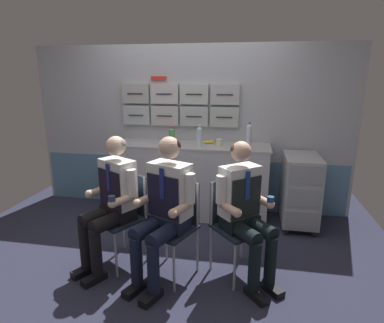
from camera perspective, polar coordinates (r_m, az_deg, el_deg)
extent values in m
cube|color=#292B3F|center=(3.40, -5.05, -16.76)|extent=(4.80, 4.80, 0.04)
cube|color=#AFB1BA|center=(4.29, -0.53, 5.75)|extent=(4.20, 0.06, 2.15)
cube|color=#5885A6|center=(4.43, -0.59, -3.73)|extent=(4.12, 0.01, 0.68)
cube|color=#B2BCC0|center=(4.39, -9.76, 8.13)|extent=(0.36, 0.06, 0.25)
cylinder|color=#202B2D|center=(4.36, -9.93, 8.07)|extent=(0.20, 0.01, 0.01)
cube|color=#BFB8BA|center=(4.28, -4.79, 8.11)|extent=(0.36, 0.06, 0.25)
cylinder|color=#2A1F21|center=(4.24, -4.93, 8.05)|extent=(0.20, 0.01, 0.01)
cube|color=#ADB2B6|center=(4.19, 0.40, 8.03)|extent=(0.36, 0.06, 0.25)
cylinder|color=#261C2A|center=(4.15, 0.31, 7.97)|extent=(0.20, 0.01, 0.01)
cube|color=#ABB5AE|center=(4.14, 5.76, 7.87)|extent=(0.36, 0.06, 0.25)
cylinder|color=black|center=(4.11, 5.72, 7.81)|extent=(0.20, 0.01, 0.01)
cube|color=#B1ADAD|center=(4.37, -9.92, 11.78)|extent=(0.36, 0.06, 0.25)
cylinder|color=#251F27|center=(4.33, -10.09, 11.75)|extent=(0.20, 0.01, 0.01)
cube|color=silver|center=(4.25, -4.88, 11.86)|extent=(0.36, 0.06, 0.25)
cylinder|color=#26272F|center=(4.21, -5.02, 11.83)|extent=(0.20, 0.01, 0.01)
cube|color=#BAC1BE|center=(4.17, 0.41, 11.85)|extent=(0.36, 0.06, 0.25)
cylinder|color=#252823|center=(4.13, 0.32, 11.83)|extent=(0.20, 0.01, 0.01)
cube|color=#B6B7B9|center=(4.12, 5.87, 11.74)|extent=(0.36, 0.06, 0.25)
cylinder|color=#22232C|center=(4.08, 5.82, 11.71)|extent=(0.20, 0.01, 0.01)
cube|color=red|center=(4.28, -5.93, 14.46)|extent=(0.20, 0.02, 0.05)
cube|color=#BDBABF|center=(4.15, -0.05, -3.47)|extent=(1.90, 0.52, 0.90)
cube|color=#AEABAF|center=(4.02, -0.05, 2.84)|extent=(1.94, 0.53, 0.03)
sphere|color=black|center=(3.93, 16.30, -11.76)|extent=(0.07, 0.07, 0.07)
sphere|color=black|center=(3.98, 20.84, -11.83)|extent=(0.07, 0.07, 0.07)
sphere|color=black|center=(4.43, 15.62, -8.59)|extent=(0.07, 0.07, 0.07)
sphere|color=black|center=(4.47, 19.62, -8.69)|extent=(0.07, 0.07, 0.07)
cube|color=#A9ABB0|center=(4.04, 18.57, -4.56)|extent=(0.40, 0.64, 0.79)
cube|color=#94969B|center=(3.84, 18.89, -9.89)|extent=(0.35, 0.01, 0.21)
cube|color=#94969B|center=(3.74, 19.24, -6.20)|extent=(0.35, 0.01, 0.21)
cube|color=#94969B|center=(3.65, 19.59, -2.31)|extent=(0.35, 0.01, 0.21)
cylinder|color=#28282D|center=(3.65, 19.69, -0.52)|extent=(0.32, 0.02, 0.02)
cylinder|color=#A8AAAF|center=(3.32, -17.09, -13.49)|extent=(0.02, 0.02, 0.44)
cylinder|color=#A8AAAF|center=(3.05, -13.31, -15.88)|extent=(0.02, 0.02, 0.44)
cylinder|color=#A8AAAF|center=(3.49, -12.02, -11.61)|extent=(0.02, 0.02, 0.44)
cylinder|color=#A8AAAF|center=(3.24, -8.04, -13.64)|extent=(0.02, 0.02, 0.44)
cube|color=#1A2431|center=(3.17, -12.86, -9.94)|extent=(0.55, 0.55, 0.02)
cube|color=#1A2431|center=(3.19, -10.34, -5.49)|extent=(0.33, 0.21, 0.40)
cylinder|color=#A8AAAF|center=(3.32, -12.44, -4.79)|extent=(0.02, 0.02, 0.40)
cylinder|color=#A8AAAF|center=(3.06, -8.34, -6.35)|extent=(0.02, 0.02, 0.40)
cube|color=black|center=(3.27, -18.68, -17.96)|extent=(0.19, 0.24, 0.06)
cube|color=black|center=(3.14, -16.94, -19.29)|extent=(0.19, 0.24, 0.06)
cylinder|color=black|center=(3.16, -18.42, -13.97)|extent=(0.10, 0.10, 0.43)
cylinder|color=black|center=(3.03, -16.65, -15.17)|extent=(0.10, 0.10, 0.43)
cylinder|color=black|center=(3.13, -16.26, -9.27)|extent=(0.29, 0.37, 0.13)
cylinder|color=black|center=(3.00, -14.40, -10.27)|extent=(0.29, 0.37, 0.13)
cube|color=black|center=(3.14, -12.93, -8.76)|extent=(0.37, 0.33, 0.12)
cube|color=white|center=(3.05, -12.94, -3.77)|extent=(0.38, 0.33, 0.45)
cube|color=black|center=(3.01, -14.39, -4.84)|extent=(0.27, 0.17, 0.36)
cube|color=navy|center=(2.97, -14.66, -2.76)|extent=(0.04, 0.03, 0.25)
cylinder|color=white|center=(3.19, -15.11, -2.15)|extent=(0.08, 0.08, 0.24)
cylinder|color=beige|center=(3.17, -16.24, -5.06)|extent=(0.17, 0.23, 0.07)
sphere|color=beige|center=(3.12, -17.78, -5.50)|extent=(0.08, 0.08, 0.08)
cylinder|color=white|center=(2.88, -10.65, -3.71)|extent=(0.08, 0.08, 0.24)
cylinder|color=beige|center=(2.89, -12.33, -6.74)|extent=(0.17, 0.23, 0.07)
sphere|color=beige|center=(2.84, -13.96, -7.27)|extent=(0.08, 0.08, 0.08)
cylinder|color=navy|center=(2.82, -14.01, -6.52)|extent=(0.06, 0.06, 0.06)
sphere|color=beige|center=(2.96, -13.34, 2.71)|extent=(0.18, 0.18, 0.18)
ellipsoid|color=gray|center=(2.96, -13.15, 3.06)|extent=(0.23, 0.23, 0.12)
cylinder|color=#A8AAAF|center=(3.01, -8.95, -16.15)|extent=(0.02, 0.02, 0.44)
cylinder|color=#A8AAAF|center=(2.81, -3.21, -18.43)|extent=(0.02, 0.02, 0.44)
cylinder|color=#A8AAAF|center=(3.24, -4.56, -13.53)|extent=(0.02, 0.02, 0.44)
cylinder|color=#A8AAAF|center=(3.06, 0.96, -15.35)|extent=(0.02, 0.02, 0.44)
cube|color=#1A2431|center=(2.91, -4.02, -11.91)|extent=(0.53, 0.53, 0.02)
cube|color=#1A2431|center=(2.96, -1.85, -6.90)|extent=(0.35, 0.17, 0.40)
cylinder|color=#A8AAAF|center=(3.06, -4.73, -6.24)|extent=(0.02, 0.02, 0.40)
cylinder|color=#A8AAAF|center=(2.86, 1.00, -7.71)|extent=(0.02, 0.02, 0.40)
cube|color=black|center=(2.94, -10.18, -21.41)|extent=(0.17, 0.24, 0.06)
cube|color=black|center=(2.84, -7.26, -22.79)|extent=(0.17, 0.24, 0.06)
cylinder|color=black|center=(2.83, -9.84, -17.03)|extent=(0.10, 0.10, 0.43)
cylinder|color=black|center=(2.72, -6.86, -18.30)|extent=(0.10, 0.10, 0.43)
cylinder|color=black|center=(2.82, -7.68, -11.55)|extent=(0.27, 0.39, 0.13)
cylinder|color=black|center=(2.71, -4.68, -12.58)|extent=(0.27, 0.39, 0.13)
cube|color=black|center=(2.88, -4.05, -10.65)|extent=(0.39, 0.32, 0.12)
cube|color=white|center=(2.78, -3.91, -4.99)|extent=(0.40, 0.32, 0.47)
cube|color=black|center=(2.72, -5.21, -6.35)|extent=(0.30, 0.14, 0.38)
cube|color=navy|center=(2.67, -5.38, -3.95)|extent=(0.04, 0.02, 0.26)
cylinder|color=white|center=(2.89, -7.20, -3.23)|extent=(0.08, 0.08, 0.26)
cylinder|color=#D8AF95|center=(2.85, -8.19, -6.67)|extent=(0.16, 0.24, 0.07)
sphere|color=#D8AF95|center=(2.78, -9.65, -7.32)|extent=(0.08, 0.08, 0.08)
cylinder|color=white|center=(2.65, -0.35, -4.80)|extent=(0.08, 0.08, 0.26)
cylinder|color=#D8AF95|center=(2.63, -2.02, -8.40)|extent=(0.16, 0.24, 0.07)
sphere|color=#D8AF95|center=(2.55, -3.42, -9.18)|extent=(0.08, 0.08, 0.08)
sphere|color=#D8AF95|center=(2.68, -4.05, 2.46)|extent=(0.19, 0.19, 0.19)
ellipsoid|color=black|center=(2.68, -3.87, 2.87)|extent=(0.23, 0.23, 0.13)
cylinder|color=#A8AAAF|center=(2.84, 7.56, -18.13)|extent=(0.02, 0.02, 0.44)
cylinder|color=#A8AAAF|center=(3.04, 13.18, -15.97)|extent=(0.02, 0.02, 0.44)
cylinder|color=#A8AAAF|center=(3.09, 3.37, -15.07)|extent=(0.02, 0.02, 0.44)
cylinder|color=#A8AAAF|center=(3.28, 8.79, -13.35)|extent=(0.02, 0.02, 0.44)
cube|color=#1A2431|center=(2.94, 8.40, -11.71)|extent=(0.56, 0.56, 0.02)
cube|color=#1A2431|center=(3.00, 6.29, -6.73)|extent=(0.30, 0.26, 0.40)
cylinder|color=#A8AAAF|center=(2.89, 3.50, -7.49)|extent=(0.02, 0.02, 0.40)
cylinder|color=#A8AAAF|center=(3.09, 9.12, -6.13)|extent=(0.02, 0.02, 0.40)
cube|color=black|center=(2.89, 11.30, -22.24)|extent=(0.21, 0.23, 0.06)
cube|color=black|center=(2.99, 13.97, -21.02)|extent=(0.21, 0.23, 0.06)
cylinder|color=black|center=(2.77, 11.00, -17.80)|extent=(0.10, 0.10, 0.43)
cylinder|color=black|center=(2.88, 13.72, -16.68)|extent=(0.10, 0.10, 0.43)
cylinder|color=black|center=(2.76, 9.07, -12.24)|extent=(0.33, 0.35, 0.13)
cylinder|color=black|center=(2.86, 11.81, -11.34)|extent=(0.33, 0.35, 0.13)
cube|color=black|center=(2.91, 8.45, -10.46)|extent=(0.37, 0.36, 0.12)
cube|color=white|center=(2.82, 8.42, -5.15)|extent=(0.37, 0.36, 0.44)
cube|color=black|center=(2.76, 9.63, -6.42)|extent=(0.24, 0.21, 0.35)
cube|color=navy|center=(2.72, 9.84, -4.21)|extent=(0.04, 0.03, 0.25)
cylinder|color=white|center=(2.69, 5.16, -4.94)|extent=(0.08, 0.08, 0.24)
cylinder|color=#E0B095|center=(2.68, 6.68, -8.29)|extent=(0.19, 0.21, 0.07)
sphere|color=#E0B095|center=(2.61, 7.99, -9.02)|extent=(0.08, 0.08, 0.08)
cylinder|color=white|center=(2.92, 11.48, -3.55)|extent=(0.08, 0.08, 0.24)
cylinder|color=#E0B095|center=(2.89, 12.34, -6.77)|extent=(0.19, 0.21, 0.07)
sphere|color=#E0B095|center=(2.82, 13.70, -7.39)|extent=(0.08, 0.08, 0.08)
cylinder|color=navy|center=(2.81, 13.75, -6.64)|extent=(0.06, 0.06, 0.06)
sphere|color=#E0B095|center=(2.72, 8.70, 1.77)|extent=(0.18, 0.18, 0.18)
ellipsoid|color=brown|center=(2.73, 8.54, 2.15)|extent=(0.23, 0.23, 0.12)
cylinder|color=silver|center=(3.86, 1.33, 4.25)|extent=(0.07, 0.07, 0.23)
cone|color=silver|center=(3.83, 1.34, 6.09)|extent=(0.07, 0.07, 0.02)
cylinder|color=silver|center=(3.83, 1.35, 6.41)|extent=(0.03, 0.03, 0.02)
cylinder|color=silver|center=(3.75, 10.06, 4.11)|extent=(0.06, 0.06, 0.28)
cone|color=silver|center=(3.72, 10.17, 6.40)|extent=(0.06, 0.06, 0.02)
cylinder|color=blue|center=(3.72, 10.18, 6.74)|extent=(0.03, 0.03, 0.02)
cylinder|color=#519F53|center=(4.01, -3.59, 4.34)|extent=(0.08, 0.08, 0.19)
cone|color=#519F53|center=(3.99, -3.62, 5.82)|extent=(0.08, 0.08, 0.02)
cylinder|color=red|center=(3.99, -3.62, 6.13)|extent=(0.03, 0.03, 0.02)
cylinder|color=silver|center=(3.84, 9.28, 2.82)|extent=(0.07, 0.07, 0.07)
cylinder|color=#382114|center=(3.84, 9.30, 3.26)|extent=(0.06, 0.06, 0.01)
cylinder|color=beige|center=(3.96, 4.82, 3.42)|extent=(0.07, 0.07, 0.08)
cylinder|color=#382114|center=(3.96, 4.83, 3.90)|extent=(0.06, 0.06, 0.01)
ellipsoid|color=yellow|center=(4.08, 3.06, 3.48)|extent=(0.17, 0.10, 0.04)
cylinder|color=#4C3819|center=(4.10, 4.20, 3.58)|extent=(0.01, 0.01, 0.02)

